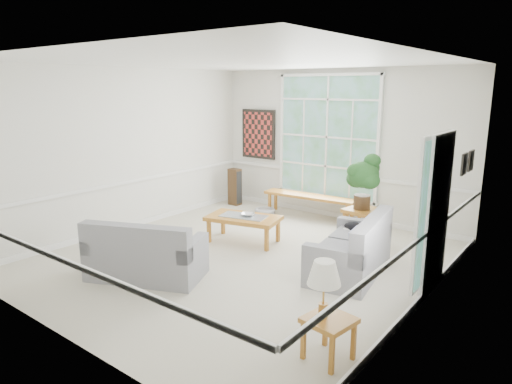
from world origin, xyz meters
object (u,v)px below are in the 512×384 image
at_px(coffee_table, 244,229).
at_px(loveseat_front, 146,248).
at_px(end_table, 363,225).
at_px(loveseat_right, 350,244).
at_px(side_table, 328,339).

bearing_deg(coffee_table, loveseat_front, -107.98).
distance_m(loveseat_front, end_table, 3.76).
relative_size(loveseat_right, end_table, 2.80).
distance_m(loveseat_right, end_table, 1.53).
bearing_deg(side_table, loveseat_right, 111.17).
distance_m(coffee_table, end_table, 2.09).
relative_size(loveseat_right, side_table, 3.62).
bearing_deg(coffee_table, end_table, 25.84).
bearing_deg(end_table, side_table, -70.35).
bearing_deg(loveseat_right, end_table, 98.32).
xyz_separation_m(loveseat_right, side_table, (0.81, -2.10, -0.21)).
distance_m(end_table, side_table, 3.77).
bearing_deg(side_table, coffee_table, 142.35).
height_order(loveseat_front, end_table, loveseat_front).
height_order(loveseat_front, side_table, loveseat_front).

